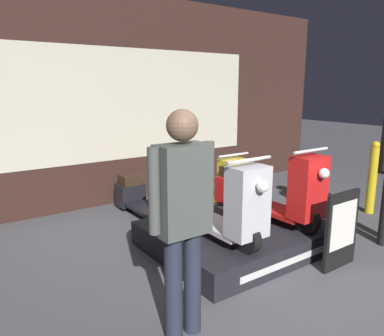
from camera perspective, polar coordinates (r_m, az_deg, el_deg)
name	(u,v)px	position (r m, az deg, el deg)	size (l,w,h in m)	color
ground_plane	(321,307)	(3.54, 19.02, -19.46)	(30.00, 30.00, 0.00)	#4C4C51
shop_wall_back	(123,101)	(5.99, -10.47, 9.96)	(8.53, 0.09, 3.20)	#331E19
display_platform	(238,235)	(4.45, 7.00, -10.08)	(1.95, 1.58, 0.27)	black
scooter_display_left	(213,204)	(3.97, 3.15, -5.48)	(0.53, 1.60, 0.92)	black
scooter_display_right	(271,191)	(4.54, 11.91, -3.42)	(0.53, 1.60, 0.92)	black
scooter_backrow_0	(152,197)	(5.17, -6.18, -4.38)	(0.53, 1.60, 0.92)	black
scooter_backrow_1	(210,186)	(5.71, 2.71, -2.72)	(0.53, 1.60, 0.92)	black
person_left_browsing	(183,212)	(2.63, -1.42, -6.66)	(0.53, 0.22, 1.68)	#232838
price_sign_board	(341,230)	(4.11, 21.80, -8.76)	(0.50, 0.04, 0.81)	black
street_bollard	(372,178)	(6.01, 25.79, -1.34)	(0.12, 0.12, 1.07)	gold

